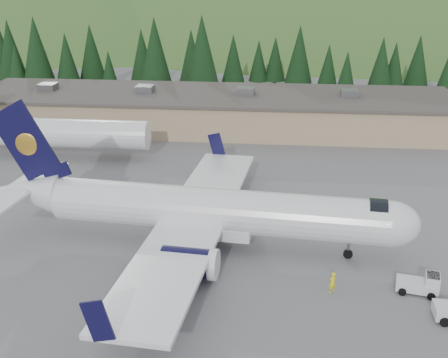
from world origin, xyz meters
The scene contains 8 objects.
ground centered at (0.00, 0.00, 0.00)m, with size 600.00×600.00×0.00m, color #5C5C61.
airliner centered at (-1.08, 0.10, 3.28)m, with size 37.08×34.83×12.30m.
second_airliner centered at (-24.92, 22.00, 3.32)m, with size 27.50×11.00×10.05m.
baggage_tug_b centered at (15.96, -5.77, 0.73)m, with size 3.30×2.35×1.62m.
terminal_building centered at (-5.01, 38.00, 2.62)m, with size 71.00×17.00×6.10m.
ramp_worker centered at (9.34, -6.38, 0.84)m, with size 0.61×0.40×1.68m, color yellow.
tree_line centered at (-11.47, 60.01, 7.01)m, with size 111.92×18.86×13.80m.
hills centered at (53.34, 207.38, -82.80)m, with size 614.00×330.00×300.00m.
Camera 1 is at (4.88, -43.19, 23.00)m, focal length 45.00 mm.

